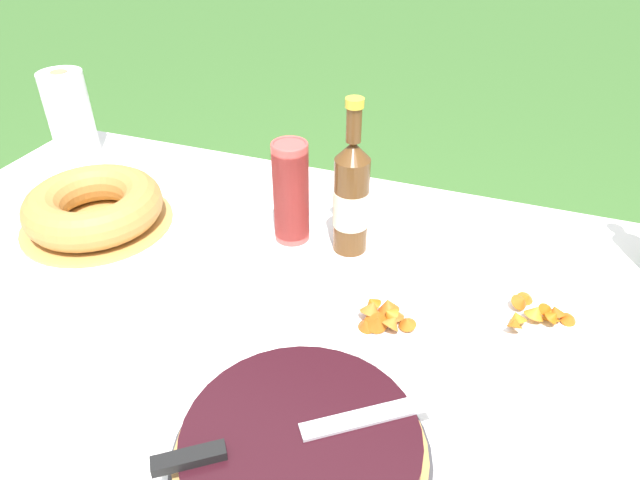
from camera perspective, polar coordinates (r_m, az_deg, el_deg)
garden_table at (r=1.03m, az=-8.27°, el=-11.42°), size 1.64×1.19×0.69m
tablecloth at (r=0.99m, az=-8.49°, el=-9.60°), size 1.65×1.20×0.10m
berry_tart at (r=0.79m, az=-1.89°, el=-20.15°), size 0.34×0.34×0.06m
serving_knife at (r=0.76m, az=-4.20°, el=-19.08°), size 0.32×0.24×0.01m
bundt_cake at (r=1.30m, az=-21.68°, el=3.08°), size 0.32×0.32×0.09m
cup_stack at (r=1.14m, az=-2.92°, el=4.73°), size 0.07×0.07×0.21m
cider_bottle_amber at (r=1.10m, az=3.15°, el=4.32°), size 0.07×0.07×0.32m
snack_plate_near at (r=0.98m, az=7.00°, el=-7.94°), size 0.20×0.20×0.05m
snack_plate_left at (r=1.05m, az=20.58°, el=-7.40°), size 0.21×0.21×0.05m
paper_towel_roll at (r=1.62m, az=-23.75°, el=11.43°), size 0.11×0.11×0.22m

